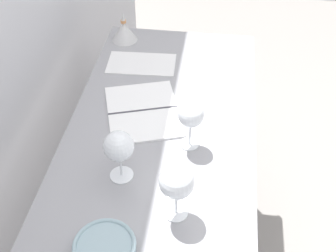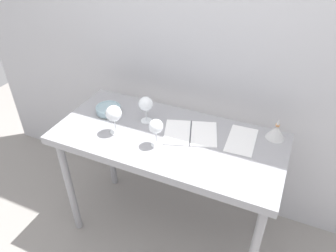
{
  "view_description": "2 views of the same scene",
  "coord_description": "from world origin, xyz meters",
  "px_view_note": "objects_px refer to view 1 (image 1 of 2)",
  "views": [
    {
      "loc": [
        -1.06,
        -0.18,
        1.93
      ],
      "look_at": [
        -0.06,
        -0.04,
        1.01
      ],
      "focal_mm": 46.73,
      "sensor_mm": 36.0,
      "label": 1
    },
    {
      "loc": [
        0.63,
        -1.41,
        2.07
      ],
      "look_at": [
        0.0,
        -0.01,
        0.98
      ],
      "focal_mm": 34.1,
      "sensor_mm": 36.0,
      "label": 2
    }
  ],
  "objects_px": {
    "tasting_sheet_upper": "(141,63)",
    "tasting_bowl": "(105,249)",
    "wine_glass_near_left": "(177,183)",
    "open_notebook": "(143,111)",
    "decanter_funnel": "(124,31)",
    "wine_glass_far_left": "(119,147)",
    "wine_glass_near_center": "(191,116)"
  },
  "relations": [
    {
      "from": "decanter_funnel",
      "to": "tasting_sheet_upper",
      "type": "bearing_deg",
      "value": -148.59
    },
    {
      "from": "wine_glass_near_center",
      "to": "wine_glass_near_left",
      "type": "distance_m",
      "value": 0.28
    },
    {
      "from": "wine_glass_near_center",
      "to": "wine_glass_far_left",
      "type": "bearing_deg",
      "value": 130.17
    },
    {
      "from": "wine_glass_near_center",
      "to": "tasting_sheet_upper",
      "type": "height_order",
      "value": "wine_glass_near_center"
    },
    {
      "from": "wine_glass_far_left",
      "to": "tasting_sheet_upper",
      "type": "distance_m",
      "value": 0.62
    },
    {
      "from": "wine_glass_near_left",
      "to": "tasting_bowl",
      "type": "height_order",
      "value": "wine_glass_near_left"
    },
    {
      "from": "wine_glass_far_left",
      "to": "tasting_sheet_upper",
      "type": "xyz_separation_m",
      "value": [
        0.61,
        0.05,
        -0.12
      ]
    },
    {
      "from": "tasting_sheet_upper",
      "to": "decanter_funnel",
      "type": "distance_m",
      "value": 0.21
    },
    {
      "from": "open_notebook",
      "to": "tasting_sheet_upper",
      "type": "height_order",
      "value": "open_notebook"
    },
    {
      "from": "wine_glass_near_center",
      "to": "wine_glass_far_left",
      "type": "relative_size",
      "value": 0.99
    },
    {
      "from": "wine_glass_near_center",
      "to": "tasting_bowl",
      "type": "bearing_deg",
      "value": 157.96
    },
    {
      "from": "wine_glass_near_center",
      "to": "wine_glass_near_left",
      "type": "bearing_deg",
      "value": 177.78
    },
    {
      "from": "wine_glass_near_center",
      "to": "tasting_bowl",
      "type": "xyz_separation_m",
      "value": [
        -0.44,
        0.18,
        -0.1
      ]
    },
    {
      "from": "decanter_funnel",
      "to": "tasting_bowl",
      "type": "bearing_deg",
      "value": -170.75
    },
    {
      "from": "wine_glass_near_center",
      "to": "decanter_funnel",
      "type": "xyz_separation_m",
      "value": [
        0.62,
        0.35,
        -0.08
      ]
    },
    {
      "from": "wine_glass_far_left",
      "to": "decanter_funnel",
      "type": "xyz_separation_m",
      "value": [
        0.79,
        0.16,
        -0.08
      ]
    },
    {
      "from": "tasting_bowl",
      "to": "decanter_funnel",
      "type": "xyz_separation_m",
      "value": [
        1.06,
        0.17,
        0.02
      ]
    },
    {
      "from": "wine_glass_near_center",
      "to": "open_notebook",
      "type": "bearing_deg",
      "value": 51.76
    },
    {
      "from": "tasting_bowl",
      "to": "tasting_sheet_upper",
      "type": "bearing_deg",
      "value": 4.2
    },
    {
      "from": "wine_glass_near_left",
      "to": "decanter_funnel",
      "type": "bearing_deg",
      "value": 20.65
    },
    {
      "from": "open_notebook",
      "to": "decanter_funnel",
      "type": "xyz_separation_m",
      "value": [
        0.48,
        0.17,
        0.04
      ]
    },
    {
      "from": "wine_glass_far_left",
      "to": "open_notebook",
      "type": "distance_m",
      "value": 0.33
    },
    {
      "from": "open_notebook",
      "to": "tasting_sheet_upper",
      "type": "distance_m",
      "value": 0.31
    },
    {
      "from": "tasting_sheet_upper",
      "to": "tasting_bowl",
      "type": "distance_m",
      "value": 0.89
    },
    {
      "from": "wine_glass_near_left",
      "to": "tasting_sheet_upper",
      "type": "height_order",
      "value": "wine_glass_near_left"
    },
    {
      "from": "wine_glass_near_left",
      "to": "tasting_bowl",
      "type": "bearing_deg",
      "value": 133.42
    },
    {
      "from": "wine_glass_near_center",
      "to": "tasting_sheet_upper",
      "type": "distance_m",
      "value": 0.52
    },
    {
      "from": "wine_glass_far_left",
      "to": "open_notebook",
      "type": "height_order",
      "value": "wine_glass_far_left"
    },
    {
      "from": "wine_glass_far_left",
      "to": "open_notebook",
      "type": "bearing_deg",
      "value": -2.3
    },
    {
      "from": "wine_glass_far_left",
      "to": "decanter_funnel",
      "type": "bearing_deg",
      "value": 11.24
    },
    {
      "from": "wine_glass_near_center",
      "to": "open_notebook",
      "type": "relative_size",
      "value": 0.46
    },
    {
      "from": "wine_glass_near_left",
      "to": "open_notebook",
      "type": "relative_size",
      "value": 0.49
    }
  ]
}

